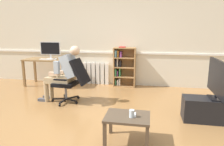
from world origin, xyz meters
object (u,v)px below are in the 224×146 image
object	(u,v)px
computer_desk	(49,63)
spare_remote	(135,115)
imac_monitor	(50,49)
person_seated	(64,73)
keyboard	(46,59)
computer_mouse	(56,59)
tv_screen	(218,79)
coffee_table	(127,120)
bookshelf	(123,67)
radiator	(96,73)
tv_stand	(214,110)
office_chair	(72,79)
drinking_glass	(132,114)

from	to	relation	value
computer_desk	spare_remote	size ratio (longest dim) A/B	8.89
imac_monitor	person_seated	distance (m)	1.66
imac_monitor	person_seated	bearing A→B (deg)	-53.67
keyboard	computer_mouse	size ratio (longest dim) A/B	3.62
computer_mouse	person_seated	world-z (taller)	person_seated
person_seated	tv_screen	bearing A→B (deg)	85.17
computer_mouse	coffee_table	bearing A→B (deg)	-47.95
computer_mouse	person_seated	distance (m)	1.33
bookshelf	person_seated	bearing A→B (deg)	-125.54
radiator	tv_screen	xyz separation A→B (m)	(2.66, -2.07, 0.44)
tv_stand	radiator	bearing A→B (deg)	142.11
imac_monitor	coffee_table	bearing A→B (deg)	-47.25
office_chair	drinking_glass	size ratio (longest dim) A/B	9.17
bookshelf	tv_screen	xyz separation A→B (m)	(1.84, -1.97, 0.20)
computer_desk	tv_stand	world-z (taller)	computer_desk
radiator	coffee_table	world-z (taller)	radiator
computer_mouse	radiator	world-z (taller)	computer_mouse
tv_screen	computer_mouse	bearing A→B (deg)	67.16
radiator	tv_stand	bearing A→B (deg)	-37.89
computer_mouse	tv_screen	bearing A→B (deg)	-23.14
imac_monitor	coffee_table	xyz separation A→B (m)	(2.50, -2.70, -0.70)
keyboard	person_seated	xyz separation A→B (m)	(0.98, -1.09, -0.11)
keyboard	imac_monitor	bearing A→B (deg)	84.35
office_chair	tv_screen	xyz separation A→B (m)	(2.73, -0.44, 0.23)
keyboard	person_seated	size ratio (longest dim) A/B	0.30
computer_desk	radiator	distance (m)	1.35
radiator	coffee_table	bearing A→B (deg)	-67.11
tv_screen	coffee_table	distance (m)	1.73
tv_screen	drinking_glass	distance (m)	1.68
imac_monitor	spare_remote	world-z (taller)	imac_monitor
imac_monitor	keyboard	distance (m)	0.34
computer_desk	spare_remote	world-z (taller)	computer_desk
tv_stand	spare_remote	size ratio (longest dim) A/B	6.89
tv_stand	spare_remote	bearing A→B (deg)	-144.46
tv_stand	tv_screen	xyz separation A→B (m)	(0.00, -0.00, 0.55)
computer_mouse	tv_screen	distance (m)	3.97
tv_screen	keyboard	bearing A→B (deg)	68.81
person_seated	coffee_table	bearing A→B (deg)	51.70
computer_desk	coffee_table	world-z (taller)	computer_desk
computer_desk	drinking_glass	distance (m)	3.72
keyboard	radiator	distance (m)	1.43
person_seated	drinking_glass	world-z (taller)	person_seated
imac_monitor	coffee_table	world-z (taller)	imac_monitor
keyboard	spare_remote	xyz separation A→B (m)	(2.62, -2.46, -0.36)
tv_stand	drinking_glass	bearing A→B (deg)	-143.39
coffee_table	drinking_glass	bearing A→B (deg)	-31.67
computer_mouse	computer_desk	bearing A→B (deg)	155.37
computer_desk	tv_screen	distance (m)	4.26
coffee_table	tv_screen	bearing A→B (deg)	34.30
radiator	tv_stand	size ratio (longest dim) A/B	0.75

